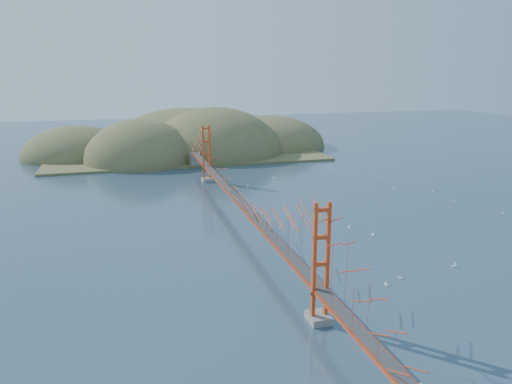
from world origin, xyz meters
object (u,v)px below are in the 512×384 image
object	(u,v)px
bridge	(241,180)
sailboat_0	(349,227)
sailboat_2	(454,266)
sailboat_1	(374,185)

from	to	relation	value
bridge	sailboat_0	distance (m)	17.45
sailboat_0	sailboat_2	size ratio (longest dim) A/B	0.98
bridge	sailboat_1	distance (m)	36.38
sailboat_2	sailboat_1	distance (m)	40.90
bridge	sailboat_2	size ratio (longest dim) A/B	129.35
sailboat_0	sailboat_1	distance (m)	28.00
sailboat_1	sailboat_0	bearing A→B (deg)	-125.76
sailboat_0	sailboat_2	world-z (taller)	sailboat_2
bridge	sailboat_0	xyz separation A→B (m)	(15.02, -5.65, -6.85)
sailboat_2	sailboat_1	size ratio (longest dim) A/B	1.17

